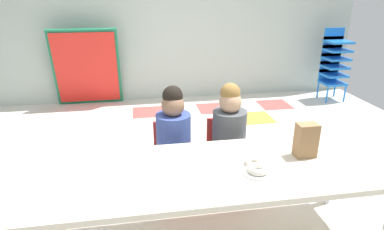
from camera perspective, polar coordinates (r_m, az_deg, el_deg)
name	(u,v)px	position (r m, az deg, el deg)	size (l,w,h in m)	color
ground_plane	(210,180)	(3.00, 3.17, -11.04)	(5.47, 4.86, 0.02)	silver
back_wall	(174,2)	(4.94, -3.06, 18.69)	(5.47, 0.10, 2.77)	#B2C1B7
craft_table	(212,175)	(2.03, 3.43, -10.14)	(2.16, 0.73, 0.58)	beige
seated_child_near_camera	(173,133)	(2.52, -3.20, -3.14)	(0.32, 0.31, 0.92)	red
seated_child_middle_seat	(229,129)	(2.60, 6.32, -2.47)	(0.32, 0.31, 0.92)	red
kid_chair_blue_stack	(334,61)	(5.34, 23.10, 8.50)	(0.32, 0.30, 1.04)	blue
folded_activity_table	(87,68)	(4.86, -17.54, 7.64)	(0.90, 0.29, 1.09)	#19724C
paper_bag_brown	(306,140)	(2.21, 18.91, -4.08)	(0.13, 0.09, 0.22)	#9E754C
paper_plate_near_edge	(258,172)	(1.99, 11.16, -9.60)	(0.18, 0.18, 0.01)	white
donut_powdered_on_plate	(258,169)	(1.98, 11.20, -9.02)	(0.12, 0.12, 0.04)	white
donut_powdered_loose	(255,162)	(2.07, 10.67, -7.91)	(0.12, 0.12, 0.03)	white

